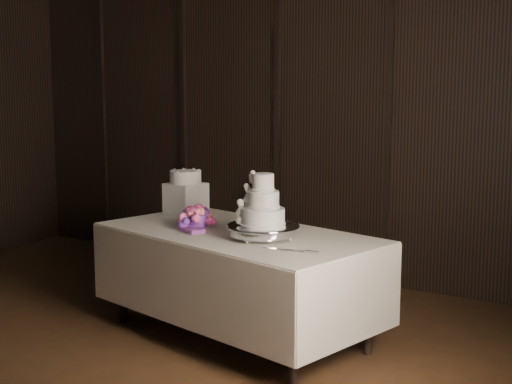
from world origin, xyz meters
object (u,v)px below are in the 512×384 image
at_px(cake_stand, 263,232).
at_px(bouquet, 196,219).
at_px(small_cake, 186,177).
at_px(wedding_cake, 259,205).
at_px(display_table, 238,280).
at_px(box_pedestal, 186,199).

relative_size(cake_stand, bouquet, 1.19).
height_order(bouquet, small_cake, small_cake).
height_order(cake_stand, small_cake, small_cake).
xyz_separation_m(wedding_cake, small_cake, (-0.95, 0.46, 0.07)).
bearing_deg(bouquet, display_table, 9.08).
distance_m(cake_stand, small_cake, 1.10).
bearing_deg(display_table, small_cake, 166.97).
bearing_deg(display_table, box_pedestal, 166.97).
xyz_separation_m(cake_stand, box_pedestal, (-0.97, 0.45, 0.08)).
xyz_separation_m(display_table, bouquet, (-0.31, -0.05, 0.41)).
height_order(cake_stand, wedding_cake, wedding_cake).
xyz_separation_m(cake_stand, small_cake, (-0.97, 0.45, 0.25)).
height_order(wedding_cake, box_pedestal, wedding_cake).
height_order(display_table, wedding_cake, wedding_cake).
relative_size(bouquet, box_pedestal, 1.57).
xyz_separation_m(cake_stand, wedding_cake, (-0.03, -0.01, 0.18)).
distance_m(cake_stand, bouquet, 0.59).
bearing_deg(small_cake, wedding_cake, -26.07).
height_order(display_table, cake_stand, cake_stand).
bearing_deg(wedding_cake, display_table, 146.27).
distance_m(bouquet, small_cake, 0.60).
bearing_deg(box_pedestal, wedding_cake, -26.07).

